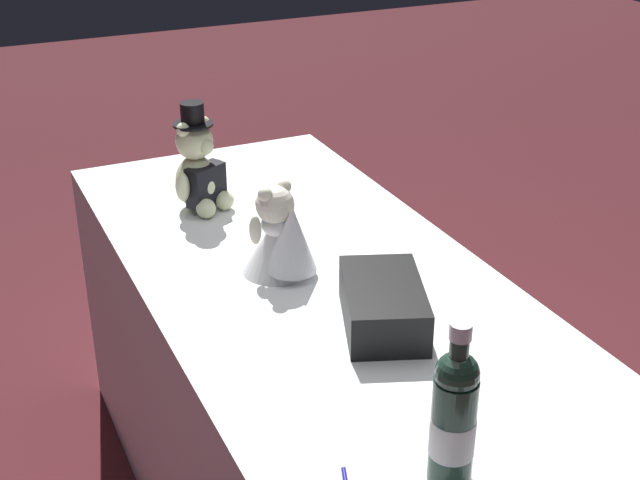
% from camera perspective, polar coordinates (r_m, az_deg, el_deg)
% --- Properties ---
extents(reception_table, '(1.83, 0.78, 0.79)m').
position_cam_1_polar(reception_table, '(2.23, -0.00, -11.51)').
color(reception_table, white).
rests_on(reception_table, ground_plane).
extents(teddy_bear_groom, '(0.16, 0.16, 0.29)m').
position_cam_1_polar(teddy_bear_groom, '(2.35, -7.87, 4.56)').
color(teddy_bear_groom, beige).
rests_on(teddy_bear_groom, reception_table).
extents(teddy_bear_bride, '(0.21, 0.19, 0.22)m').
position_cam_1_polar(teddy_bear_bride, '(2.00, -2.55, 0.21)').
color(teddy_bear_bride, white).
rests_on(teddy_bear_bride, reception_table).
extents(champagne_bottle, '(0.07, 0.07, 0.29)m').
position_cam_1_polar(champagne_bottle, '(1.40, 8.66, -11.20)').
color(champagne_bottle, '#1F372C').
rests_on(champagne_bottle, reception_table).
extents(gift_case_black, '(0.31, 0.25, 0.09)m').
position_cam_1_polar(gift_case_black, '(1.82, 4.12, -4.19)').
color(gift_case_black, black).
rests_on(gift_case_black, reception_table).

